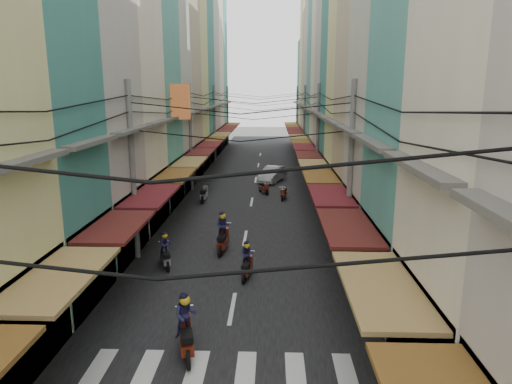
% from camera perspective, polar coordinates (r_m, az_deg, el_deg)
% --- Properties ---
extents(ground, '(160.00, 160.00, 0.00)m').
position_cam_1_polar(ground, '(18.85, -2.45, -11.60)').
color(ground, slate).
rests_on(ground, ground).
extents(road, '(10.00, 80.00, 0.02)m').
position_cam_1_polar(road, '(37.95, -0.15, 0.93)').
color(road, black).
rests_on(road, ground).
extents(sidewalk_left, '(3.00, 80.00, 0.06)m').
position_cam_1_polar(sidewalk_left, '(38.73, -9.80, 1.02)').
color(sidewalk_left, gray).
rests_on(sidewalk_left, ground).
extents(sidewalk_right, '(3.00, 80.00, 0.06)m').
position_cam_1_polar(sidewalk_right, '(38.26, 9.63, 0.88)').
color(sidewalk_right, gray).
rests_on(sidewalk_right, ground).
extents(crosswalk, '(7.55, 2.40, 0.01)m').
position_cam_1_polar(crosswalk, '(13.62, -4.54, -21.92)').
color(crosswalk, silver).
rests_on(crosswalk, ground).
extents(building_row_left, '(7.80, 67.67, 23.70)m').
position_cam_1_polar(building_row_left, '(35.01, -13.96, 15.66)').
color(building_row_left, beige).
rests_on(building_row_left, ground).
extents(building_row_right, '(7.80, 68.98, 22.59)m').
position_cam_1_polar(building_row_right, '(34.24, 13.46, 15.15)').
color(building_row_right, teal).
rests_on(building_row_right, ground).
extents(utility_poles, '(10.20, 66.13, 8.20)m').
position_cam_1_polar(utility_poles, '(32.19, -0.49, 10.63)').
color(utility_poles, gray).
rests_on(utility_poles, ground).
extents(white_car, '(4.94, 3.26, 1.62)m').
position_cam_1_polar(white_car, '(39.23, 2.06, 1.30)').
color(white_car, '#BCBBBF').
rests_on(white_car, ground).
extents(bicycle, '(1.73, 0.73, 1.16)m').
position_cam_1_polar(bicycle, '(20.68, 17.97, -9.97)').
color(bicycle, black).
rests_on(bicycle, ground).
extents(moving_scooters, '(5.97, 23.48, 2.01)m').
position_cam_1_polar(moving_scooters, '(22.31, -4.45, -6.18)').
color(moving_scooters, black).
rests_on(moving_scooters, ground).
extents(parked_scooters, '(12.82, 15.81, 1.00)m').
position_cam_1_polar(parked_scooters, '(15.22, 12.88, -16.17)').
color(parked_scooters, black).
rests_on(parked_scooters, ground).
extents(pedestrians, '(13.42, 21.19, 2.24)m').
position_cam_1_polar(pedestrians, '(19.50, -16.15, -7.93)').
color(pedestrians, black).
rests_on(pedestrians, ground).
extents(market_umbrella, '(2.37, 2.37, 2.50)m').
position_cam_1_polar(market_umbrella, '(12.31, 29.32, -15.83)').
color(market_umbrella, '#B2B2B7').
rests_on(market_umbrella, ground).
extents(traffic_sign, '(0.10, 0.61, 2.79)m').
position_cam_1_polar(traffic_sign, '(17.98, 12.85, -6.21)').
color(traffic_sign, gray).
rests_on(traffic_sign, ground).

